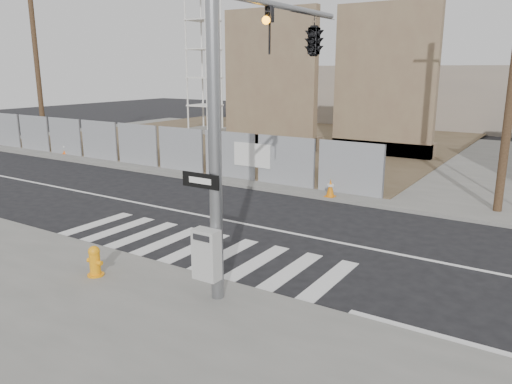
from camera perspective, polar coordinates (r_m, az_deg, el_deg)
The scene contains 13 objects.
ground at distance 15.74m, azimuth -1.15°, elevation -3.71°, with size 100.00×100.00×0.00m, color black.
sidewalk_far at distance 28.15m, azimuth 14.92°, elevation 3.83°, with size 50.00×20.00×0.12m, color slate.
signal_pole at distance 11.95m, azimuth 3.37°, elevation 13.96°, with size 0.96×5.87×7.00m.
chain_link_fence at distance 25.60m, azimuth -13.71°, elevation 5.34°, with size 24.60×0.04×2.00m, color gray.
concrete_wall_left at distance 29.84m, azimuth 1.65°, elevation 11.26°, with size 6.00×1.30×8.00m.
concrete_wall_right at distance 28.02m, azimuth 14.42°, elevation 10.66°, with size 5.50×1.30×8.00m.
crane_tower at distance 37.83m, azimuth -6.12°, elevation 20.32°, with size 2.60×2.60×18.15m.
utility_pole_left at distance 31.90m, azimuth -23.80°, elevation 13.58°, with size 1.60×0.28×10.00m.
fire_hydrant at distance 12.14m, azimuth -17.95°, elevation -7.51°, with size 0.45×0.45×0.72m.
traffic_cone_a at distance 29.98m, azimuth -20.95°, elevation 4.69°, with size 0.42×0.42×0.64m.
traffic_cone_b at distance 26.66m, azimuth -14.73°, elevation 4.27°, with size 0.50×0.50×0.78m.
traffic_cone_c at distance 23.06m, azimuth -5.26°, elevation 3.15°, with size 0.50×0.50×0.73m.
traffic_cone_d at distance 18.75m, azimuth 8.50°, elevation 0.46°, with size 0.36×0.36×0.68m.
Camera 1 is at (8.35, -12.46, 4.77)m, focal length 35.00 mm.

